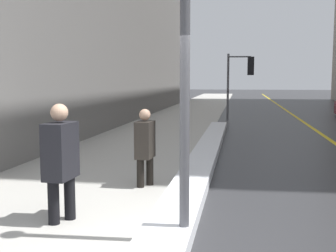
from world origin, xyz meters
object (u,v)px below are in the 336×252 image
object	(u,v)px
pedestrian_trailing	(61,157)
pedestrian_nearside	(145,144)
lamp_post	(185,28)
traffic_light_near	(243,72)

from	to	relation	value
pedestrian_trailing	pedestrian_nearside	xyz separation A→B (m)	(0.71, 2.11, -0.11)
pedestrian_trailing	pedestrian_nearside	world-z (taller)	pedestrian_trailing
lamp_post	pedestrian_trailing	distance (m)	2.48
lamp_post	traffic_light_near	size ratio (longest dim) A/B	1.30
pedestrian_trailing	pedestrian_nearside	distance (m)	2.23
traffic_light_near	pedestrian_trailing	size ratio (longest dim) A/B	1.95
traffic_light_near	pedestrian_trailing	bearing A→B (deg)	-104.88
lamp_post	traffic_light_near	world-z (taller)	lamp_post
traffic_light_near	pedestrian_trailing	world-z (taller)	traffic_light_near
lamp_post	pedestrian_trailing	xyz separation A→B (m)	(-1.78, 0.47, -1.66)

